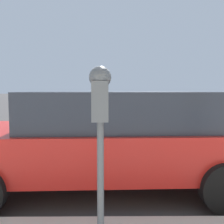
{
  "coord_description": "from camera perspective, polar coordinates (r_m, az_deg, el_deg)",
  "views": [
    {
      "loc": [
        -4.95,
        0.23,
        1.52
      ],
      "look_at": [
        -2.16,
        0.21,
        1.29
      ],
      "focal_mm": 42.0,
      "sensor_mm": 36.0,
      "label": 1
    }
  ],
  "objects": [
    {
      "name": "ground_plane",
      "position": [
        5.18,
        2.15,
        -12.29
      ],
      "size": [
        220.0,
        220.0,
        0.0
      ],
      "primitive_type": "plane",
      "color": "#3D3A3A"
    },
    {
      "name": "parking_meter",
      "position": [
        2.23,
        -2.57,
        0.48
      ],
      "size": [
        0.21,
        0.19,
        1.58
      ],
      "color": "#4C5156",
      "rests_on": "sidewalk"
    },
    {
      "name": "car_red",
      "position": [
        4.06,
        -1.02,
        -5.61
      ],
      "size": [
        2.19,
        4.84,
        1.5
      ],
      "rotation": [
        0.0,
        0.0,
        0.03
      ],
      "color": "#B21E19",
      "rests_on": "ground_plane"
    }
  ]
}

